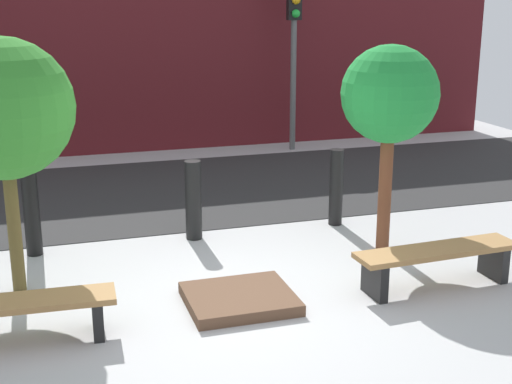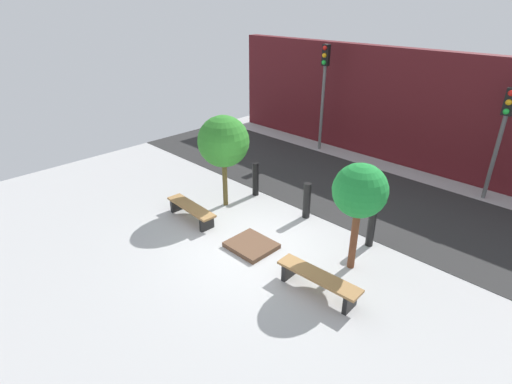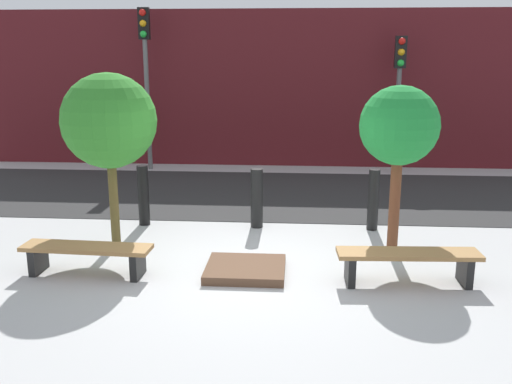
# 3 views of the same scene
# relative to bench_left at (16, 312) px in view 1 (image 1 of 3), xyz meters

# --- Properties ---
(ground_plane) EXTENTS (18.00, 18.00, 0.00)m
(ground_plane) POSITION_rel_bench_left_xyz_m (2.22, 0.25, -0.31)
(ground_plane) COLOR #ADADAD
(road_strip) EXTENTS (18.00, 4.39, 0.01)m
(road_strip) POSITION_rel_bench_left_xyz_m (2.22, 4.85, -0.31)
(road_strip) COLOR #2A2A2A
(road_strip) RESTS_ON ground
(building_facade) EXTENTS (16.20, 0.50, 4.14)m
(building_facade) POSITION_rel_bench_left_xyz_m (2.22, 8.29, 1.76)
(building_facade) COLOR #511419
(building_facade) RESTS_ON ground
(bench_left) EXTENTS (1.85, 0.51, 0.43)m
(bench_left) POSITION_rel_bench_left_xyz_m (0.00, 0.00, 0.00)
(bench_left) COLOR black
(bench_left) RESTS_ON ground
(bench_right) EXTENTS (1.93, 0.52, 0.46)m
(bench_right) POSITION_rel_bench_left_xyz_m (4.45, 0.00, 0.02)
(bench_right) COLOR black
(bench_right) RESTS_ON ground
(planter_bed) EXTENTS (1.12, 0.99, 0.12)m
(planter_bed) POSITION_rel_bench_left_xyz_m (2.22, 0.20, -0.25)
(planter_bed) COLOR brown
(planter_bed) RESTS_ON ground
(tree_behind_left_bench) EXTENTS (1.48, 1.48, 2.77)m
(tree_behind_left_bench) POSITION_rel_bench_left_xyz_m (0.00, 1.29, 1.70)
(tree_behind_left_bench) COLOR brown
(tree_behind_left_bench) RESTS_ON ground
(tree_behind_right_bench) EXTENTS (1.20, 1.20, 2.59)m
(tree_behind_right_bench) POSITION_rel_bench_left_xyz_m (4.45, 1.29, 1.65)
(tree_behind_right_bench) COLOR brown
(tree_behind_right_bench) RESTS_ON ground
(bollard_far_left) EXTENTS (0.20, 0.20, 1.10)m
(bollard_far_left) POSITION_rel_bench_left_xyz_m (0.17, 2.41, 0.24)
(bollard_far_left) COLOR black
(bollard_far_left) RESTS_ON ground
(bollard_left) EXTENTS (0.22, 0.22, 1.07)m
(bollard_left) POSITION_rel_bench_left_xyz_m (2.22, 2.41, 0.22)
(bollard_left) COLOR black
(bollard_left) RESTS_ON ground
(bollard_center) EXTENTS (0.19, 0.19, 1.09)m
(bollard_center) POSITION_rel_bench_left_xyz_m (4.27, 2.41, 0.23)
(bollard_center) COLOR black
(bollard_center) RESTS_ON ground
(traffic_light_mid_west) EXTENTS (0.28, 0.27, 3.43)m
(traffic_light_mid_west) POSITION_rel_bench_left_xyz_m (5.43, 7.33, 2.07)
(traffic_light_mid_west) COLOR #575757
(traffic_light_mid_west) RESTS_ON ground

